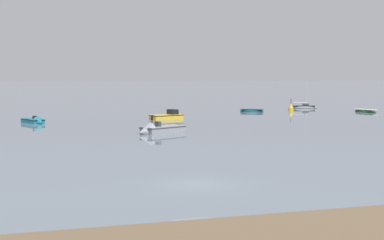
% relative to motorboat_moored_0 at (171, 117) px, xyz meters
% --- Properties ---
extents(ground_plane, '(800.00, 800.00, 0.00)m').
position_rel_motorboat_moored_0_xyz_m(ground_plane, '(-12.22, -49.64, -0.32)').
color(ground_plane, slate).
extents(motorboat_moored_0, '(5.89, 3.52, 2.12)m').
position_rel_motorboat_moored_0_xyz_m(motorboat_moored_0, '(0.00, 0.00, 0.00)').
color(motorboat_moored_0, gold).
rests_on(motorboat_moored_0, ground).
extents(rowboat_moored_2, '(2.79, 4.63, 0.69)m').
position_rel_motorboat_moored_0_xyz_m(rowboat_moored_2, '(35.82, 4.59, -0.13)').
color(rowboat_moored_2, '#23602D').
rests_on(rowboat_moored_2, ground).
extents(motorboat_moored_2, '(6.36, 4.58, 2.08)m').
position_rel_motorboat_moored_0_xyz_m(motorboat_moored_2, '(-6.96, -19.04, -0.03)').
color(motorboat_moored_2, gray).
rests_on(motorboat_moored_2, ground).
extents(sailboat_moored_2, '(5.05, 3.35, 5.45)m').
position_rel_motorboat_moored_0_xyz_m(sailboat_moored_2, '(30.89, 17.25, -0.08)').
color(sailboat_moored_2, gray).
rests_on(sailboat_moored_2, ground).
extents(rowboat_moored_3, '(4.30, 3.47, 0.66)m').
position_rel_motorboat_moored_0_xyz_m(rowboat_moored_3, '(17.60, 11.21, -0.14)').
color(rowboat_moored_3, '#197084').
rests_on(rowboat_moored_3, ground).
extents(motorboat_moored_3, '(3.28, 4.85, 1.58)m').
position_rel_motorboat_moored_0_xyz_m(motorboat_moored_3, '(-19.34, -1.49, -0.10)').
color(motorboat_moored_3, '#197084').
rests_on(motorboat_moored_3, ground).
extents(channel_buoy, '(0.90, 0.90, 2.30)m').
position_rel_motorboat_moored_0_xyz_m(channel_buoy, '(25.43, 11.94, 0.14)').
color(channel_buoy, gold).
rests_on(channel_buoy, ground).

